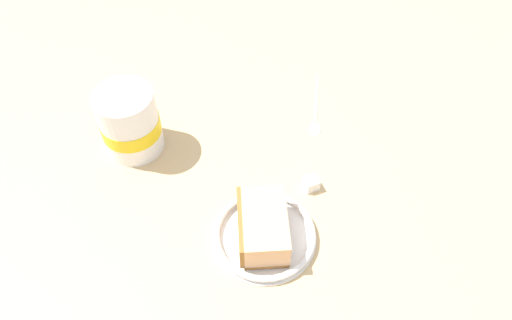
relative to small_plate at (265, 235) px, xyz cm
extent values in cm
cube|color=tan|center=(11.71, -1.09, -1.89)|extent=(149.70, 149.70, 2.27)
cylinder|color=white|center=(0.00, 0.00, -0.42)|extent=(14.14, 14.14, 0.66)
torus|color=white|center=(0.00, 0.00, 0.34)|extent=(13.87, 13.87, 0.86)
cube|color=#9E662D|center=(0.00, 0.00, 0.20)|extent=(11.39, 9.82, 0.60)
cube|color=#EAB27F|center=(0.00, 0.00, 2.63)|extent=(11.39, 9.82, 4.25)
cube|color=#9E662D|center=(1.55, 2.81, 2.63)|extent=(8.87, 5.25, 4.25)
cylinder|color=white|center=(24.80, 8.07, 4.68)|extent=(8.83, 8.83, 10.87)
cylinder|color=yellow|center=(24.80, 8.07, 3.96)|extent=(9.01, 9.01, 2.58)
cylinder|color=black|center=(24.80, 8.07, 8.29)|extent=(7.77, 7.77, 0.40)
torus|color=white|center=(28.85, 9.84, 4.68)|extent=(5.48, 3.01, 5.62)
ellipsoid|color=silver|center=(12.25, -17.89, -0.35)|extent=(3.59, 3.44, 0.80)
cylinder|color=silver|center=(17.68, -22.31, -0.50)|extent=(8.85, 7.33, 0.50)
cube|color=white|center=(3.38, -10.37, 0.22)|extent=(2.27, 2.27, 1.95)
camera|label=1|loc=(-25.90, 17.85, 55.95)|focal=32.81mm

